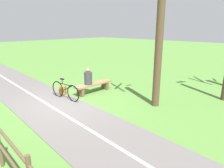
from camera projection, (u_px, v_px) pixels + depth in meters
ground_plane at (64, 103)px, 8.35m from camera, size 80.00×80.00×0.00m
paved_path at (124, 151)px, 5.11m from camera, size 4.86×36.09×0.02m
path_centre_line at (124, 151)px, 5.10m from camera, size 2.13×31.94×0.00m
bench at (93, 86)px, 9.68m from camera, size 2.05×0.47×0.46m
person_seated at (88, 78)px, 9.34m from camera, size 0.37×0.37×0.78m
bicycle at (65, 91)px, 8.74m from camera, size 0.23×1.75×0.91m
backpack at (63, 90)px, 9.38m from camera, size 0.38×0.38×0.41m
tree_far_right at (158, 47)px, 7.52m from camera, size 1.00×1.00×5.34m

